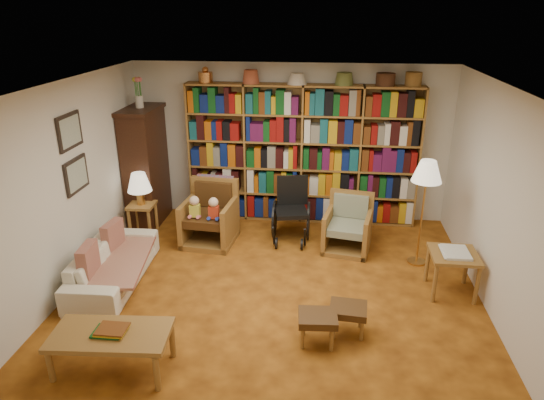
# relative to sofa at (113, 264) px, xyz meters

# --- Properties ---
(floor) EXTENTS (5.00, 5.00, 0.00)m
(floor) POSITION_rel_sofa_xyz_m (2.05, -0.09, -0.25)
(floor) COLOR #B7691C
(floor) RESTS_ON ground
(ceiling) EXTENTS (5.00, 5.00, 0.00)m
(ceiling) POSITION_rel_sofa_xyz_m (2.05, -0.09, 2.25)
(ceiling) COLOR white
(ceiling) RESTS_ON wall_back
(wall_back) EXTENTS (5.00, 0.00, 5.00)m
(wall_back) POSITION_rel_sofa_xyz_m (2.05, 2.41, 1.00)
(wall_back) COLOR silver
(wall_back) RESTS_ON floor
(wall_front) EXTENTS (5.00, 0.00, 5.00)m
(wall_front) POSITION_rel_sofa_xyz_m (2.05, -2.59, 1.00)
(wall_front) COLOR silver
(wall_front) RESTS_ON floor
(wall_left) EXTENTS (0.00, 5.00, 5.00)m
(wall_left) POSITION_rel_sofa_xyz_m (-0.45, -0.09, 1.00)
(wall_left) COLOR silver
(wall_left) RESTS_ON floor
(wall_right) EXTENTS (0.00, 5.00, 5.00)m
(wall_right) POSITION_rel_sofa_xyz_m (4.55, -0.09, 1.00)
(wall_right) COLOR silver
(wall_right) RESTS_ON floor
(bookshelf) EXTENTS (3.60, 0.30, 2.42)m
(bookshelf) POSITION_rel_sofa_xyz_m (2.25, 2.24, 0.92)
(bookshelf) COLOR olive
(bookshelf) RESTS_ON floor
(curio_cabinet) EXTENTS (0.50, 0.95, 2.40)m
(curio_cabinet) POSITION_rel_sofa_xyz_m (-0.20, 1.91, 0.70)
(curio_cabinet) COLOR #361D0E
(curio_cabinet) RESTS_ON floor
(framed_pictures) EXTENTS (0.03, 0.52, 0.97)m
(framed_pictures) POSITION_rel_sofa_xyz_m (-0.43, 0.21, 1.38)
(framed_pictures) COLOR black
(framed_pictures) RESTS_ON wall_left
(sofa) EXTENTS (1.74, 0.74, 0.50)m
(sofa) POSITION_rel_sofa_xyz_m (0.00, 0.00, 0.00)
(sofa) COLOR beige
(sofa) RESTS_ON floor
(sofa_throw) EXTENTS (0.92, 1.46, 0.04)m
(sofa_throw) POSITION_rel_sofa_xyz_m (0.05, 0.00, 0.05)
(sofa_throw) COLOR #C4B58F
(sofa_throw) RESTS_ON sofa
(cushion_left) EXTENTS (0.17, 0.40, 0.38)m
(cushion_left) POSITION_rel_sofa_xyz_m (-0.13, 0.35, 0.20)
(cushion_left) COLOR maroon
(cushion_left) RESTS_ON sofa
(cushion_right) EXTENTS (0.16, 0.41, 0.40)m
(cushion_right) POSITION_rel_sofa_xyz_m (-0.13, -0.35, 0.20)
(cushion_right) COLOR maroon
(cushion_right) RESTS_ON sofa
(side_table_lamp) EXTENTS (0.39, 0.39, 0.53)m
(side_table_lamp) POSITION_rel_sofa_xyz_m (-0.10, 1.33, 0.14)
(side_table_lamp) COLOR olive
(side_table_lamp) RESTS_ON floor
(table_lamp) EXTENTS (0.36, 0.36, 0.49)m
(table_lamp) POSITION_rel_sofa_xyz_m (-0.10, 1.33, 0.61)
(table_lamp) COLOR #C1893D
(table_lamp) RESTS_ON side_table_lamp
(armchair_leather) EXTENTS (0.80, 0.84, 0.93)m
(armchair_leather) POSITION_rel_sofa_xyz_m (0.95, 1.33, 0.13)
(armchair_leather) COLOR olive
(armchair_leather) RESTS_ON floor
(armchair_sage) EXTENTS (0.76, 0.78, 0.80)m
(armchair_sage) POSITION_rel_sofa_xyz_m (2.98, 1.31, 0.06)
(armchair_sage) COLOR olive
(armchair_sage) RESTS_ON floor
(wheelchair) EXTENTS (0.55, 0.76, 0.95)m
(wheelchair) POSITION_rel_sofa_xyz_m (2.15, 1.52, 0.18)
(wheelchair) COLOR black
(wheelchair) RESTS_ON floor
(floor_lamp) EXTENTS (0.39, 0.39, 1.47)m
(floor_lamp) POSITION_rel_sofa_xyz_m (3.92, 0.94, 1.02)
(floor_lamp) COLOR #C1893D
(floor_lamp) RESTS_ON floor
(side_table_papers) EXTENTS (0.56, 0.56, 0.57)m
(side_table_papers) POSITION_rel_sofa_xyz_m (4.20, 0.21, 0.21)
(side_table_papers) COLOR olive
(side_table_papers) RESTS_ON floor
(footstool_a) EXTENTS (0.42, 0.36, 0.33)m
(footstool_a) POSITION_rel_sofa_xyz_m (2.92, -0.74, 0.02)
(footstool_a) COLOR #472B13
(footstool_a) RESTS_ON floor
(footstool_b) EXTENTS (0.42, 0.37, 0.34)m
(footstool_b) POSITION_rel_sofa_xyz_m (2.61, -0.93, 0.03)
(footstool_b) COLOR #472B13
(footstool_b) RESTS_ON floor
(coffee_table) EXTENTS (1.15, 0.64, 0.47)m
(coffee_table) POSITION_rel_sofa_xyz_m (0.66, -1.55, 0.12)
(coffee_table) COLOR olive
(coffee_table) RESTS_ON floor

